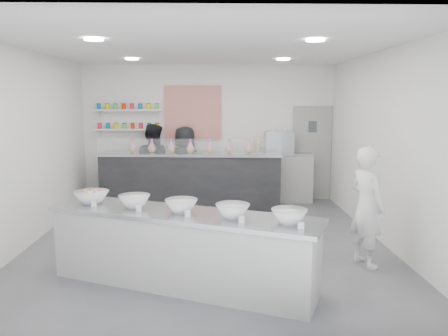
# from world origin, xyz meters

# --- Properties ---
(floor) EXTENTS (6.00, 6.00, 0.00)m
(floor) POSITION_xyz_m (0.00, 0.00, 0.00)
(floor) COLOR #515156
(floor) RESTS_ON ground
(ceiling) EXTENTS (6.00, 6.00, 0.00)m
(ceiling) POSITION_xyz_m (0.00, 0.00, 3.00)
(ceiling) COLOR white
(ceiling) RESTS_ON floor
(back_wall) EXTENTS (5.50, 0.00, 5.50)m
(back_wall) POSITION_xyz_m (0.00, 3.00, 1.50)
(back_wall) COLOR white
(back_wall) RESTS_ON floor
(left_wall) EXTENTS (0.00, 6.00, 6.00)m
(left_wall) POSITION_xyz_m (-2.75, 0.00, 1.50)
(left_wall) COLOR white
(left_wall) RESTS_ON floor
(right_wall) EXTENTS (0.00, 6.00, 6.00)m
(right_wall) POSITION_xyz_m (2.75, 0.00, 1.50)
(right_wall) COLOR white
(right_wall) RESTS_ON floor
(back_door) EXTENTS (0.88, 0.04, 2.10)m
(back_door) POSITION_xyz_m (2.30, 2.97, 1.05)
(back_door) COLOR gray
(back_door) RESTS_ON floor
(pattern_panel) EXTENTS (1.25, 0.03, 1.20)m
(pattern_panel) POSITION_xyz_m (-0.35, 2.98, 1.95)
(pattern_panel) COLOR #B9130F
(pattern_panel) RESTS_ON back_wall
(jar_shelf_lower) EXTENTS (1.45, 0.22, 0.04)m
(jar_shelf_lower) POSITION_xyz_m (-1.75, 2.90, 1.60)
(jar_shelf_lower) COLOR silver
(jar_shelf_lower) RESTS_ON back_wall
(jar_shelf_upper) EXTENTS (1.45, 0.22, 0.04)m
(jar_shelf_upper) POSITION_xyz_m (-1.75, 2.90, 2.02)
(jar_shelf_upper) COLOR silver
(jar_shelf_upper) RESTS_ON back_wall
(preserve_jars) EXTENTS (1.45, 0.10, 0.56)m
(preserve_jars) POSITION_xyz_m (-1.75, 2.88, 1.88)
(preserve_jars) COLOR red
(preserve_jars) RESTS_ON jar_shelf_lower
(downlight_0) EXTENTS (0.24, 0.24, 0.02)m
(downlight_0) POSITION_xyz_m (-1.40, -1.00, 2.98)
(downlight_0) COLOR white
(downlight_0) RESTS_ON ceiling
(downlight_1) EXTENTS (0.24, 0.24, 0.02)m
(downlight_1) POSITION_xyz_m (1.40, -1.00, 2.98)
(downlight_1) COLOR white
(downlight_1) RESTS_ON ceiling
(downlight_2) EXTENTS (0.24, 0.24, 0.02)m
(downlight_2) POSITION_xyz_m (-1.40, 1.60, 2.98)
(downlight_2) COLOR white
(downlight_2) RESTS_ON ceiling
(downlight_3) EXTENTS (0.24, 0.24, 0.02)m
(downlight_3) POSITION_xyz_m (1.40, 1.60, 2.98)
(downlight_3) COLOR white
(downlight_3) RESTS_ON ceiling
(prep_counter) EXTENTS (3.37, 2.00, 0.91)m
(prep_counter) POSITION_xyz_m (-0.29, -1.64, 0.45)
(prep_counter) COLOR #AFAEAA
(prep_counter) RESTS_ON floor
(back_bar) EXTENTS (3.77, 0.92, 1.16)m
(back_bar) POSITION_xyz_m (-0.38, 2.26, 0.58)
(back_bar) COLOR black
(back_bar) RESTS_ON floor
(sneeze_guard) EXTENTS (3.68, 0.25, 0.32)m
(sneeze_guard) POSITION_xyz_m (-0.40, 1.94, 1.32)
(sneeze_guard) COLOR white
(sneeze_guard) RESTS_ON back_bar
(espresso_ledge) EXTENTS (1.46, 0.46, 1.08)m
(espresso_ledge) POSITION_xyz_m (1.55, 2.78, 0.54)
(espresso_ledge) COLOR #AFAEAA
(espresso_ledge) RESTS_ON floor
(espresso_machine) EXTENTS (0.61, 0.42, 0.47)m
(espresso_machine) POSITION_xyz_m (1.53, 2.78, 1.31)
(espresso_machine) COLOR #93969E
(espresso_machine) RESTS_ON espresso_ledge
(cup_stacks) EXTENTS (0.24, 0.24, 0.33)m
(cup_stacks) POSITION_xyz_m (1.00, 2.78, 1.25)
(cup_stacks) COLOR tan
(cup_stacks) RESTS_ON espresso_ledge
(prep_bowls) EXTENTS (2.95, 1.62, 0.16)m
(prep_bowls) POSITION_xyz_m (-0.29, -1.64, 0.99)
(prep_bowls) COLOR white
(prep_bowls) RESTS_ON prep_counter
(label_cards) EXTENTS (2.66, 0.04, 0.07)m
(label_cards) POSITION_xyz_m (-0.08, -2.12, 0.94)
(label_cards) COLOR white
(label_cards) RESTS_ON prep_counter
(cookie_bags) EXTENTS (2.57, 0.32, 0.28)m
(cookie_bags) POSITION_xyz_m (-0.38, 2.26, 1.30)
(cookie_bags) COLOR pink
(cookie_bags) RESTS_ON back_bar
(woman_prep) EXTENTS (0.58, 0.70, 1.63)m
(woman_prep) POSITION_xyz_m (2.15, -1.04, 0.81)
(woman_prep) COLOR white
(woman_prep) RESTS_ON floor
(staff_left) EXTENTS (1.04, 0.95, 1.74)m
(staff_left) POSITION_xyz_m (-1.19, 2.55, 0.87)
(staff_left) COLOR black
(staff_left) RESTS_ON floor
(staff_right) EXTENTS (0.97, 0.83, 1.69)m
(staff_right) POSITION_xyz_m (-0.51, 2.60, 0.84)
(staff_right) COLOR black
(staff_right) RESTS_ON floor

